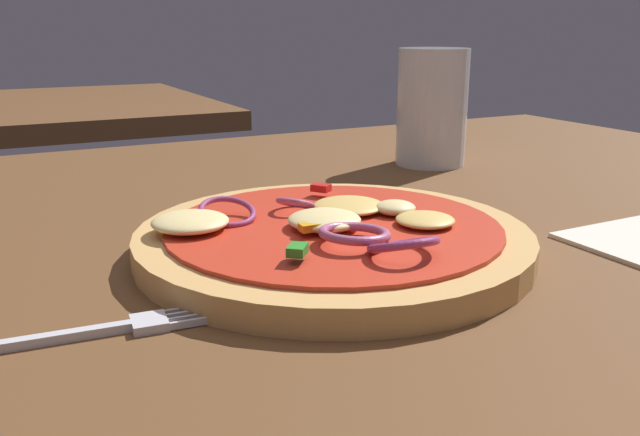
{
  "coord_description": "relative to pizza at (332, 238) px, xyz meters",
  "views": [
    {
      "loc": [
        -0.15,
        -0.42,
        0.19
      ],
      "look_at": [
        0.05,
        -0.01,
        0.06
      ],
      "focal_mm": 37.96,
      "sensor_mm": 36.0,
      "label": 1
    }
  ],
  "objects": [
    {
      "name": "dining_table",
      "position": [
        -0.05,
        0.03,
        -0.03
      ],
      "size": [
        1.38,
        0.91,
        0.04
      ],
      "color": "brown",
      "rests_on": "ground"
    },
    {
      "name": "fork",
      "position": [
        -0.17,
        -0.06,
        -0.01
      ],
      "size": [
        0.16,
        0.03,
        0.01
      ],
      "color": "silver",
      "rests_on": "dining_table"
    },
    {
      "name": "pizza",
      "position": [
        0.0,
        0.0,
        0.0
      ],
      "size": [
        0.27,
        0.27,
        0.04
      ],
      "color": "tan",
      "rests_on": "dining_table"
    },
    {
      "name": "beer_glass",
      "position": [
        0.24,
        0.22,
        0.04
      ],
      "size": [
        0.08,
        0.08,
        0.13
      ],
      "color": "silver",
      "rests_on": "dining_table"
    },
    {
      "name": "background_table",
      "position": [
        -0.12,
        1.07,
        -0.03
      ],
      "size": [
        0.72,
        0.64,
        0.04
      ],
      "color": "brown",
      "rests_on": "ground"
    }
  ]
}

